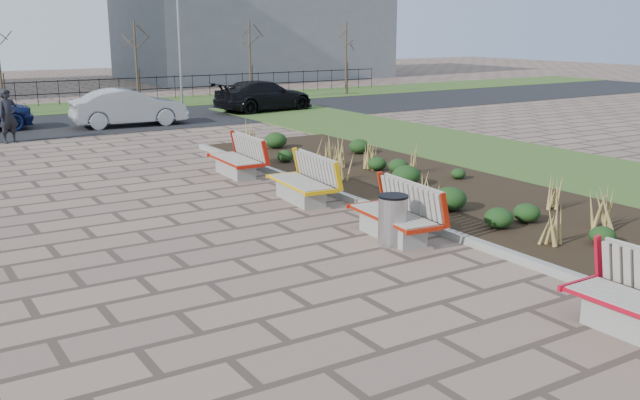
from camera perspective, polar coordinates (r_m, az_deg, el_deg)
ground at (r=9.44m, az=2.02°, el=-10.19°), size 120.00×120.00×0.00m
planting_bed at (r=16.88m, az=10.09°, el=0.62°), size 4.50×18.00×0.10m
planting_curb at (r=15.44m, az=3.66°, el=-0.33°), size 0.16×18.00×0.15m
grass_verge_near at (r=20.33m, az=20.09°, el=2.13°), size 5.00×38.00×0.04m
road at (r=29.77m, az=-22.58°, el=5.37°), size 80.00×7.00×0.02m
bench_b at (r=13.15m, az=5.83°, el=-0.97°), size 1.08×2.17×1.00m
bench_c at (r=15.84m, az=-1.59°, el=1.63°), size 1.08×2.17×1.00m
bench_d at (r=18.74m, az=-6.81°, el=3.45°), size 1.01×2.14×1.00m
litter_bin at (r=12.78m, az=5.83°, el=-1.65°), size 0.52×0.52×0.90m
pedestrian at (r=26.04m, az=-23.67°, el=6.18°), size 0.76×0.61×1.80m
car_silver at (r=28.89m, az=-15.05°, el=7.18°), size 4.45×1.82×1.43m
car_black at (r=32.95m, az=-4.51°, el=8.32°), size 4.97×2.53×1.38m
tree_c at (r=34.02m, az=-24.25°, el=9.59°), size 1.40×1.40×4.00m
tree_d at (r=35.38m, az=-14.48°, el=10.47°), size 1.40×1.40×4.00m
tree_e at (r=37.66m, az=-5.62°, el=11.01°), size 1.40×1.40×4.00m
tree_f at (r=40.70m, az=2.10°, el=11.27°), size 1.40×1.40×4.00m
lamp_east at (r=35.54m, az=-11.19°, el=12.27°), size 0.24×0.60×6.00m
building_grey at (r=55.07m, az=-5.50°, el=14.96°), size 18.00×12.00×10.00m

